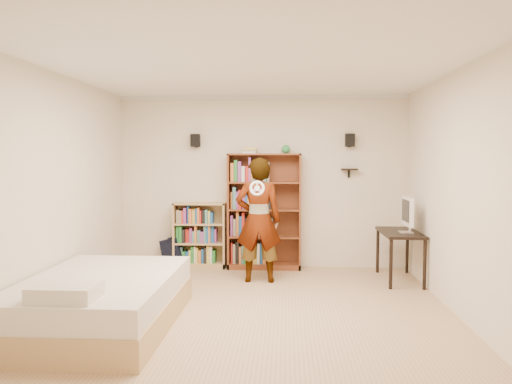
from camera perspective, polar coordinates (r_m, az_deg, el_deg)
ground at (r=5.66m, az=-0.50°, el=-13.89°), size 4.50×5.00×0.01m
room_shell at (r=5.39m, az=-0.51°, el=4.25°), size 4.52×5.02×2.71m
crown_molding at (r=5.47m, az=-0.52°, el=13.82°), size 4.50×5.00×0.06m
speaker_left at (r=7.91m, az=-6.94°, el=5.87°), size 0.14×0.12×0.20m
speaker_right at (r=7.84m, az=10.68°, el=5.85°), size 0.14×0.12×0.20m
wall_shelf at (r=7.85m, az=10.63°, el=2.56°), size 0.25×0.16×0.02m
tall_bookshelf at (r=7.76m, az=0.95°, el=-2.22°), size 1.13×0.33×1.80m
low_bookshelf at (r=7.93m, az=-6.43°, el=-4.92°), size 0.82×0.31×1.02m
computer_desk at (r=7.36m, az=16.09°, el=-7.04°), size 0.51×1.02×0.70m
imac at (r=7.16m, az=16.76°, el=-2.52°), size 0.10×0.50×0.50m
daybed at (r=5.45m, az=-17.23°, el=-11.20°), size 1.44×2.21×0.65m
person at (r=6.94m, az=0.28°, el=-3.21°), size 0.64×0.43×1.73m
wii_wheel at (r=6.57m, az=0.13°, el=0.43°), size 0.20×0.08×0.21m
navy_bag at (r=8.06m, az=-9.47°, el=-6.80°), size 0.40×0.32×0.47m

